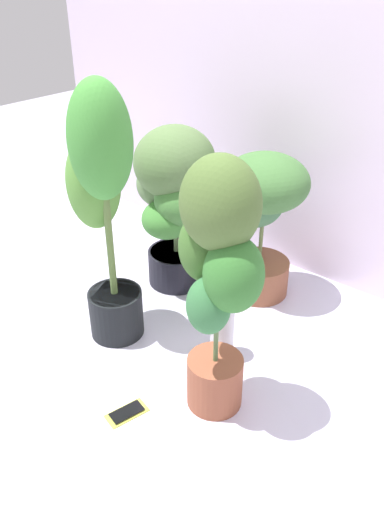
{
  "coord_description": "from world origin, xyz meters",
  "views": [
    {
      "loc": [
        1.05,
        -1.18,
        1.36
      ],
      "look_at": [
        -0.09,
        0.17,
        0.32
      ],
      "focal_mm": 35.79,
      "sensor_mm": 36.0,
      "label": 1
    }
  ],
  "objects_px": {
    "potted_plant_front_left": "(102,196)",
    "nutrient_bottle": "(222,330)",
    "cell_phone": "(127,413)",
    "potted_plant_back_left": "(174,193)",
    "potted_plant_front_right": "(218,270)",
    "potted_plant_back_center": "(259,207)"
  },
  "relations": [
    {
      "from": "nutrient_bottle",
      "to": "cell_phone",
      "type": "bearing_deg",
      "value": -97.82
    },
    {
      "from": "potted_plant_front_left",
      "to": "potted_plant_back_left",
      "type": "bearing_deg",
      "value": 95.43
    },
    {
      "from": "potted_plant_front_right",
      "to": "nutrient_bottle",
      "type": "distance_m",
      "value": 0.51
    },
    {
      "from": "potted_plant_back_center",
      "to": "potted_plant_front_left",
      "type": "relative_size",
      "value": 0.65
    },
    {
      "from": "potted_plant_back_center",
      "to": "nutrient_bottle",
      "type": "relative_size",
      "value": 2.68
    },
    {
      "from": "potted_plant_back_left",
      "to": "nutrient_bottle",
      "type": "height_order",
      "value": "potted_plant_back_left"
    },
    {
      "from": "potted_plant_back_center",
      "to": "cell_phone",
      "type": "xyz_separation_m",
      "value": [
        0.1,
        -0.93,
        -0.42
      ]
    },
    {
      "from": "potted_plant_front_right",
      "to": "cell_phone",
      "type": "xyz_separation_m",
      "value": [
        -0.2,
        -0.24,
        -0.55
      ]
    },
    {
      "from": "potted_plant_front_left",
      "to": "nutrient_bottle",
      "type": "bearing_deg",
      "value": 19.98
    },
    {
      "from": "potted_plant_front_right",
      "to": "cell_phone",
      "type": "height_order",
      "value": "potted_plant_front_right"
    },
    {
      "from": "potted_plant_front_left",
      "to": "cell_phone",
      "type": "distance_m",
      "value": 0.77
    },
    {
      "from": "potted_plant_front_left",
      "to": "nutrient_bottle",
      "type": "relative_size",
      "value": 4.15
    },
    {
      "from": "potted_plant_front_right",
      "to": "nutrient_bottle",
      "type": "bearing_deg",
      "value": 121.45
    },
    {
      "from": "cell_phone",
      "to": "potted_plant_back_center",
      "type": "bearing_deg",
      "value": 110.5
    },
    {
      "from": "nutrient_bottle",
      "to": "potted_plant_back_left",
      "type": "bearing_deg",
      "value": 150.34
    },
    {
      "from": "potted_plant_back_center",
      "to": "potted_plant_front_right",
      "type": "height_order",
      "value": "potted_plant_front_right"
    },
    {
      "from": "potted_plant_back_center",
      "to": "potted_plant_front_left",
      "type": "distance_m",
      "value": 0.72
    },
    {
      "from": "nutrient_bottle",
      "to": "potted_plant_back_center",
      "type": "bearing_deg",
      "value": 109.24
    },
    {
      "from": "potted_plant_back_left",
      "to": "potted_plant_front_right",
      "type": "relative_size",
      "value": 0.84
    },
    {
      "from": "potted_plant_front_left",
      "to": "potted_plant_front_right",
      "type": "distance_m",
      "value": 0.59
    },
    {
      "from": "potted_plant_front_left",
      "to": "potted_plant_front_right",
      "type": "height_order",
      "value": "potted_plant_front_left"
    },
    {
      "from": "potted_plant_front_left",
      "to": "potted_plant_back_left",
      "type": "xyz_separation_m",
      "value": [
        -0.04,
        0.44,
        -0.15
      ]
    }
  ]
}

